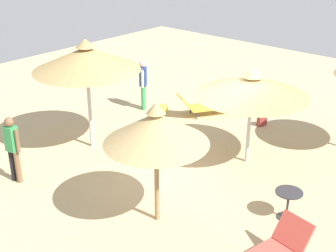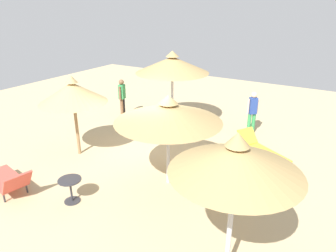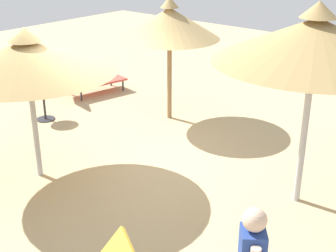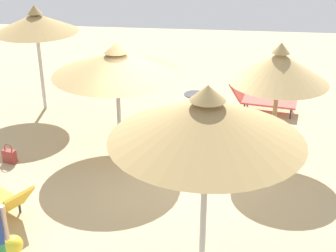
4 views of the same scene
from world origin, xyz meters
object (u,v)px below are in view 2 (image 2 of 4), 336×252
at_px(parasol_umbrella_back, 73,93).
at_px(person_standing_far_right, 122,96).
at_px(lounge_chair_front, 261,149).
at_px(side_table_round, 70,187).
at_px(lounge_chair_near_left, 8,180).
at_px(person_standing_far_left, 252,110).
at_px(parasol_umbrella_edge, 236,159).
at_px(parasol_umbrella_center, 172,65).
at_px(handbag, 260,185).
at_px(parasol_umbrella_near_right, 168,112).
at_px(beach_ball, 247,137).

bearing_deg(parasol_umbrella_back, person_standing_far_right, 16.57).
xyz_separation_m(lounge_chair_front, side_table_round, (-4.70, 3.34, 0.10)).
bearing_deg(side_table_round, person_standing_far_right, 27.42).
xyz_separation_m(lounge_chair_near_left, person_standing_far_left, (7.05, -4.15, 0.55)).
relative_size(parasol_umbrella_edge, parasol_umbrella_back, 1.08).
bearing_deg(parasol_umbrella_center, parasol_umbrella_edge, -141.71).
bearing_deg(lounge_chair_near_left, parasol_umbrella_edge, -85.50).
relative_size(lounge_chair_near_left, handbag, 4.15).
distance_m(lounge_chair_front, person_standing_far_left, 2.10).
height_order(parasol_umbrella_near_right, person_standing_far_right, parasol_umbrella_near_right).
height_order(handbag, side_table_round, side_table_round).
distance_m(parasol_umbrella_edge, parasol_umbrella_near_right, 3.26).
bearing_deg(person_standing_far_left, handbag, -159.28).
height_order(parasol_umbrella_edge, person_standing_far_right, parasol_umbrella_edge).
bearing_deg(parasol_umbrella_edge, lounge_chair_near_left, 94.50).
height_order(parasol_umbrella_near_right, lounge_chair_near_left, parasol_umbrella_near_right).
distance_m(parasol_umbrella_back, lounge_chair_near_left, 3.04).
distance_m(parasol_umbrella_near_right, beach_ball, 4.32).
height_order(lounge_chair_front, lounge_chair_near_left, lounge_chair_near_left).
xyz_separation_m(lounge_chair_front, person_standing_far_right, (0.82, 6.21, 0.60)).
bearing_deg(person_standing_far_right, person_standing_far_left, -79.53).
height_order(parasol_umbrella_edge, parasol_umbrella_center, parasol_umbrella_center).
relative_size(parasol_umbrella_back, lounge_chair_near_left, 1.39).
relative_size(lounge_chair_near_left, person_standing_far_left, 1.15).
bearing_deg(side_table_round, parasol_umbrella_back, 42.44).
xyz_separation_m(parasol_umbrella_near_right, lounge_chair_near_left, (-2.53, 3.27, -1.66)).
bearing_deg(handbag, parasol_umbrella_near_right, 112.04).
distance_m(person_standing_far_left, side_table_round, 6.97).
distance_m(lounge_chair_near_left, person_standing_far_left, 8.20).
bearing_deg(parasol_umbrella_back, side_table_round, -137.56).
bearing_deg(parasol_umbrella_edge, parasol_umbrella_near_right, 50.10).
distance_m(lounge_chair_front, person_standing_far_right, 6.29).
xyz_separation_m(person_standing_far_left, handbag, (-3.61, -1.36, -0.76)).
relative_size(lounge_chair_front, person_standing_far_right, 1.16).
bearing_deg(person_standing_far_right, parasol_umbrella_center, -87.28).
xyz_separation_m(parasol_umbrella_near_right, person_standing_far_right, (3.53, 4.44, -1.11)).
height_order(person_standing_far_right, side_table_round, person_standing_far_right).
xyz_separation_m(parasol_umbrella_near_right, beach_ball, (3.77, -0.99, -1.87)).
bearing_deg(lounge_chair_front, handbag, -165.21).
height_order(parasol_umbrella_edge, side_table_round, parasol_umbrella_edge).
xyz_separation_m(person_standing_far_right, handbag, (-2.62, -6.68, -0.76)).
bearing_deg(handbag, parasol_umbrella_center, 57.37).
bearing_deg(parasol_umbrella_near_right, person_standing_far_right, 51.48).
xyz_separation_m(parasol_umbrella_center, parasol_umbrella_near_right, (-3.65, -2.03, -0.43)).
relative_size(lounge_chair_front, handbag, 4.22).
bearing_deg(parasol_umbrella_edge, person_standing_far_right, 50.98).
distance_m(parasol_umbrella_back, handbag, 6.01).
bearing_deg(beach_ball, parasol_umbrella_near_right, 165.31).
bearing_deg(beach_ball, lounge_chair_front, -143.79).
height_order(parasol_umbrella_edge, lounge_chair_front, parasol_umbrella_edge).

